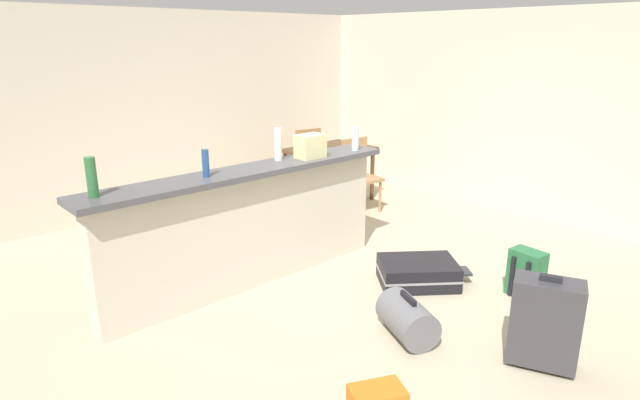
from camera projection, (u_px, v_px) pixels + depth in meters
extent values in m
cube|color=#BCAD8E|center=(335.00, 276.00, 5.03)|extent=(13.00, 13.00, 0.05)
cube|color=beige|center=(172.00, 111.00, 6.82)|extent=(6.60, 0.10, 2.50)
cube|color=beige|center=(489.00, 111.00, 6.84)|extent=(0.10, 6.00, 2.50)
cube|color=beige|center=(250.00, 231.00, 4.68)|extent=(2.80, 0.20, 1.03)
cube|color=#4C4C51|center=(247.00, 172.00, 4.53)|extent=(2.96, 0.40, 0.05)
cylinder|color=#2D6B38|center=(92.00, 177.00, 3.67)|extent=(0.07, 0.07, 0.29)
cylinder|color=#284C89|center=(206.00, 163.00, 4.23)|extent=(0.06, 0.06, 0.22)
cylinder|color=silver|center=(278.00, 144.00, 4.80)|extent=(0.07, 0.07, 0.30)
cylinder|color=silver|center=(355.00, 139.00, 5.24)|extent=(0.07, 0.07, 0.24)
cube|color=beige|center=(310.00, 146.00, 4.91)|extent=(0.26, 0.18, 0.22)
cube|color=#4C331E|center=(330.00, 150.00, 7.09)|extent=(1.10, 0.80, 0.04)
cylinder|color=#4C331E|center=(320.00, 188.00, 6.64)|extent=(0.06, 0.06, 0.70)
cylinder|color=#4C331E|center=(372.00, 175.00, 7.27)|extent=(0.06, 0.06, 0.70)
cylinder|color=#4C331E|center=(286.00, 178.00, 7.12)|extent=(0.06, 0.06, 0.70)
cylinder|color=#4C331E|center=(338.00, 166.00, 7.75)|extent=(0.06, 0.06, 0.70)
cube|color=#9E754C|center=(363.00, 179.00, 6.75)|extent=(0.44, 0.44, 0.04)
cube|color=#9E754C|center=(354.00, 157.00, 6.81)|extent=(0.40, 0.08, 0.48)
cylinder|color=#9E754C|center=(361.00, 201.00, 6.60)|extent=(0.04, 0.04, 0.41)
cylinder|color=#9E754C|center=(380.00, 197.00, 6.78)|extent=(0.04, 0.04, 0.41)
cylinder|color=#9E754C|center=(345.00, 195.00, 6.85)|extent=(0.04, 0.04, 0.41)
cylinder|color=#9E754C|center=(364.00, 191.00, 7.03)|extent=(0.04, 0.04, 0.41)
cube|color=#9E754C|center=(302.00, 161.00, 7.71)|extent=(0.47, 0.47, 0.04)
cube|color=#9E754C|center=(308.00, 146.00, 7.49)|extent=(0.40, 0.12, 0.48)
cylinder|color=#9E754C|center=(307.00, 173.00, 7.99)|extent=(0.04, 0.04, 0.41)
cylinder|color=#9E754C|center=(288.00, 175.00, 7.83)|extent=(0.04, 0.04, 0.41)
cylinder|color=#9E754C|center=(317.00, 177.00, 7.72)|extent=(0.04, 0.04, 0.41)
cylinder|color=#9E754C|center=(298.00, 180.00, 7.57)|extent=(0.04, 0.04, 0.41)
cube|color=black|center=(418.00, 273.00, 4.80)|extent=(0.83, 0.80, 0.22)
cube|color=gray|center=(418.00, 273.00, 4.80)|extent=(0.85, 0.81, 0.02)
cube|color=#2D2D33|center=(462.00, 271.00, 4.83)|extent=(0.22, 0.23, 0.02)
cube|color=#38383D|center=(545.00, 322.00, 3.53)|extent=(0.40, 0.50, 0.60)
cylinder|color=black|center=(510.00, 355.00, 3.69)|extent=(0.05, 0.07, 0.06)
cylinder|color=black|center=(570.00, 368.00, 3.54)|extent=(0.05, 0.07, 0.06)
cube|color=#232328|center=(551.00, 278.00, 3.43)|extent=(0.09, 0.14, 0.04)
cylinder|color=slate|center=(407.00, 319.00, 3.92)|extent=(0.47, 0.56, 0.30)
cube|color=black|center=(408.00, 298.00, 3.87)|extent=(0.11, 0.20, 0.04)
cube|color=#286B3D|center=(526.00, 274.00, 4.54)|extent=(0.20, 0.30, 0.42)
cube|color=#205530|center=(532.00, 278.00, 4.62)|extent=(0.08, 0.22, 0.19)
cube|color=black|center=(527.00, 282.00, 4.43)|extent=(0.03, 0.04, 0.36)
cube|color=black|center=(512.00, 276.00, 4.54)|extent=(0.03, 0.04, 0.36)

